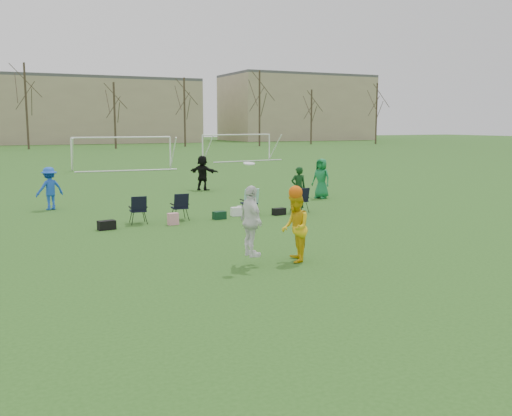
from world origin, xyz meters
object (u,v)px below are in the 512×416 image
fielder_blue (50,188)px  goal_mid (122,144)px  goal_right (237,140)px  fielder_black (203,173)px  fielder_green_far (321,178)px  center_contest (277,224)px

fielder_blue → goal_mid: 20.47m
goal_right → fielder_black: bearing=-125.7°
fielder_green_far → fielder_black: (-3.82, 5.37, -0.02)m
fielder_blue → fielder_green_far: 11.76m
fielder_blue → goal_right: goal_right is taller
goal_mid → center_contest: bearing=-91.5°
fielder_black → goal_right: size_ratio=0.25×
goal_mid → goal_right: bearing=30.6°
goal_mid → goal_right: (12.00, 6.00, 0.00)m
goal_right → fielder_blue: bearing=-135.2°
goal_mid → fielder_green_far: bearing=-73.6°
fielder_blue → center_contest: center_contest is taller
fielder_blue → goal_right: bearing=-145.6°
fielder_black → center_contest: size_ratio=0.72×
fielder_black → goal_mid: (-0.74, 15.43, 1.02)m
goal_mid → fielder_black: bearing=-83.2°
goal_mid → fielder_blue: bearing=-106.3°
fielder_blue → goal_right: size_ratio=0.23×
fielder_blue → fielder_black: (7.83, 3.75, 0.05)m
fielder_blue → fielder_black: size_ratio=0.95×
fielder_blue → fielder_green_far: size_ratio=0.93×
fielder_blue → goal_right: 31.61m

